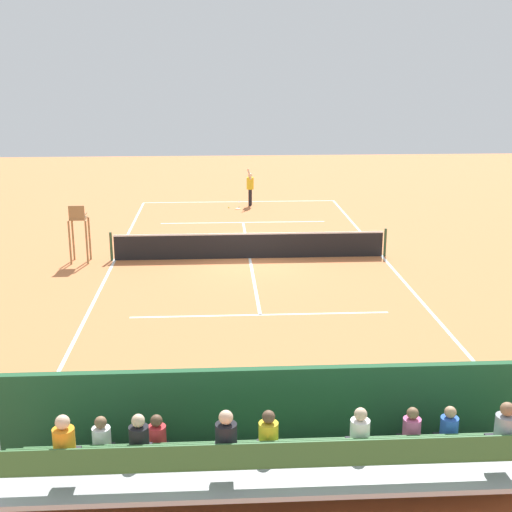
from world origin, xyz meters
The scene contains 11 objects.
ground_plane centered at (0.00, 0.00, 0.00)m, with size 60.00×60.00×0.00m, color #D17542.
court_line_markings centered at (0.00, -0.04, 0.00)m, with size 10.10×22.20×0.01m.
tennis_net centered at (0.00, 0.00, 0.50)m, with size 10.30×0.10×1.07m.
backdrop_wall centered at (0.00, 14.00, 1.00)m, with size 18.00×0.16×2.00m, color #235633.
bleacher_stand centered at (0.07, 15.35, 0.97)m, with size 9.06×2.40×2.48m.
umpire_chair centered at (6.20, 0.16, 1.31)m, with size 0.67×0.67×2.14m.
courtside_bench centered at (-2.54, 13.27, 0.56)m, with size 1.80×0.40×0.93m.
equipment_bag centered at (-0.41, 13.40, 0.18)m, with size 0.90×0.36×0.36m, color black.
tennis_player centered at (-0.52, -9.95, 1.02)m, with size 0.44×0.56×1.93m.
tennis_racket centered at (0.12, -9.19, 0.01)m, with size 0.35×0.58×0.03m.
tennis_ball_near centered at (0.59, -9.36, 0.03)m, with size 0.07×0.07×0.07m, color #CCDB33.
Camera 1 is at (1.23, 24.79, 7.00)m, focal length 48.48 mm.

